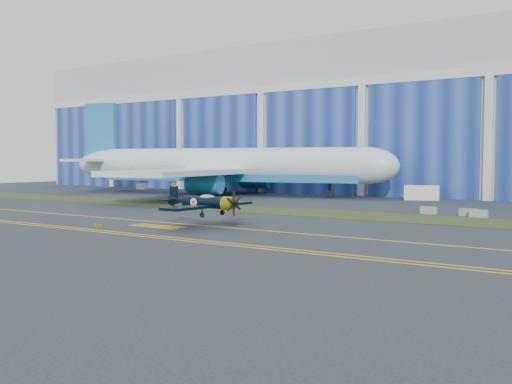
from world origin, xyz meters
The scene contains 14 objects.
ground centered at (0.00, 0.00, 0.00)m, with size 260.00×260.00×0.00m, color #2D353C.
grass_median centered at (0.00, 14.00, 0.02)m, with size 260.00×10.00×0.02m, color #475128.
taxiway_centreline centered at (0.00, -5.00, 0.01)m, with size 200.00×0.20×0.02m, color yellow.
edge_line_near centered at (0.00, -14.50, 0.01)m, with size 80.00×0.20×0.02m, color yellow.
edge_line_far centered at (0.00, -13.50, 0.01)m, with size 80.00×0.20×0.02m, color yellow.
hold_short_ladder centered at (-18.00, -8.10, 0.01)m, with size 6.00×2.40×0.02m, color yellow, non-canonical shape.
guard_board_left centered at (-22.00, -12.00, 0.17)m, with size 1.20×0.15×0.35m, color yellow.
warbird centered at (-13.87, -5.63, 2.45)m, with size 9.84×11.81×3.46m.
jetliner centered at (-43.58, 37.12, 12.43)m, with size 81.85×73.37×24.86m.
shipping_container centered at (-9.31, 44.69, 1.19)m, with size 5.51×2.21×2.39m, color white.
cart centered at (-72.77, 43.96, 0.63)m, with size 2.10×1.26×1.26m, color white.
barrier_a centered at (-0.06, 20.52, 0.45)m, with size 2.00×0.60×0.90m, color gray.
barrier_b centered at (4.62, 20.50, 0.45)m, with size 2.00×0.60×0.90m, color gray.
barrier_c centered at (6.06, 19.58, 0.45)m, with size 2.00×0.60×0.90m, color #8F9F8D.
Camera 1 is at (23.73, -51.38, 6.70)m, focal length 42.00 mm.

